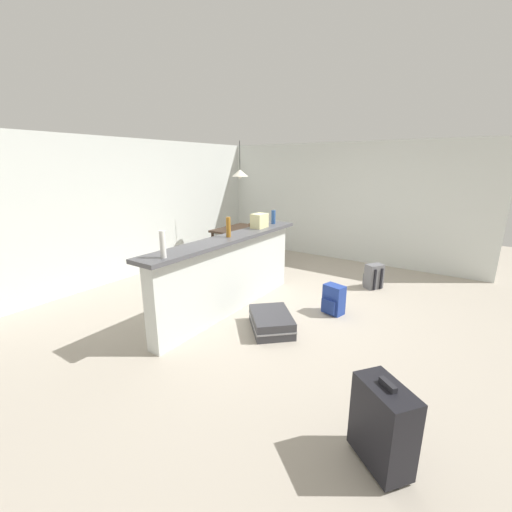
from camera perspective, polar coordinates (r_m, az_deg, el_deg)
name	(u,v)px	position (r m, az deg, el deg)	size (l,w,h in m)	color
ground_plane	(279,307)	(5.05, 3.91, -8.80)	(13.00, 13.00, 0.05)	#ADA393
wall_back	(141,208)	(6.71, -19.22, 7.83)	(6.60, 0.10, 2.50)	silver
wall_right	(338,202)	(7.54, 13.96, 8.99)	(0.10, 6.00, 2.50)	silver
partition_half_wall	(230,276)	(4.71, -4.47, -3.48)	(2.80, 0.20, 1.04)	silver
bar_countertop	(229,238)	(4.56, -4.61, 3.02)	(2.96, 0.40, 0.05)	#4C4C51
bottle_white	(163,244)	(3.61, -15.75, 1.93)	(0.06, 0.06, 0.29)	silver
bottle_amber	(228,227)	(4.51, -4.78, 4.98)	(0.06, 0.06, 0.27)	#9E661E
bottle_blue	(273,217)	(5.53, 3.01, 6.72)	(0.07, 0.07, 0.23)	#284C89
grocery_bag	(259,221)	(5.16, 0.58, 6.08)	(0.26, 0.18, 0.22)	beige
dining_table	(240,233)	(7.05, -2.78, 4.02)	(1.10, 0.80, 0.74)	#332319
dining_chair_near_partition	(258,243)	(6.72, 0.38, 2.34)	(0.46, 0.46, 0.93)	#4C331E
pendant_lamp	(240,173)	(6.92, -2.78, 14.09)	(0.34, 0.34, 0.74)	black
suitcase_flat_charcoal	(271,321)	(4.32, 2.65, -11.19)	(0.84, 0.83, 0.22)	#38383D
suitcase_upright_black	(383,425)	(2.69, 20.99, -25.49)	(0.46, 0.49, 0.67)	black
backpack_blue	(333,300)	(4.84, 13.18, -7.38)	(0.30, 0.32, 0.42)	#233D93
backpack_grey	(373,277)	(6.00, 19.57, -3.36)	(0.33, 0.33, 0.42)	slate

